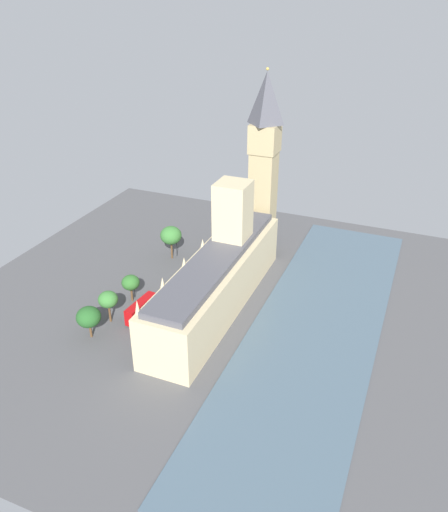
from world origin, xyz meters
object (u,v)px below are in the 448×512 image
object	(u,v)px
double_decker_bus_kerbside	(141,309)
plane_tree_near_tower	(89,317)
car_white_far_end	(187,272)
car_blue_midblock	(171,293)
street_lamp_leading	(176,243)
clock_tower	(264,163)
pedestrian_trailing	(153,338)
street_lamp_slot_10	(134,283)
plane_tree_corner	(108,300)
plane_tree_opposite_hall	(171,235)
plane_tree_by_river_gate	(131,283)
pedestrian_under_trees	(183,300)
parliament_building	(219,274)

from	to	relation	value
double_decker_bus_kerbside	plane_tree_near_tower	size ratio (longest dim) A/B	1.30
car_white_far_end	double_decker_bus_kerbside	size ratio (longest dim) A/B	0.44
car_blue_midblock	street_lamp_leading	world-z (taller)	street_lamp_leading
plane_tree_near_tower	street_lamp_leading	bearing A→B (deg)	-90.46
clock_tower	car_white_far_end	xyz separation A→B (m)	(14.66, 23.19, -27.33)
street_lamp_leading	car_white_far_end	bearing A→B (deg)	130.77
pedestrian_trailing	street_lamp_slot_10	distance (m)	20.32
car_white_far_end	car_blue_midblock	bearing A→B (deg)	99.15
plane_tree_corner	plane_tree_opposite_hall	xyz separation A→B (m)	(1.16, -35.12, 1.30)
clock_tower	plane_tree_near_tower	world-z (taller)	clock_tower
plane_tree_corner	plane_tree_by_river_gate	world-z (taller)	plane_tree_corner
plane_tree_near_tower	street_lamp_leading	distance (m)	43.97
clock_tower	pedestrian_under_trees	bearing A→B (deg)	76.02
pedestrian_under_trees	plane_tree_near_tower	distance (m)	26.12
pedestrian_under_trees	street_lamp_leading	distance (m)	26.12
car_white_far_end	pedestrian_under_trees	xyz separation A→B (m)	(-5.58, 13.32, -0.13)
plane_tree_opposite_hall	street_lamp_leading	xyz separation A→B (m)	(-0.80, -1.75, -3.13)
plane_tree_corner	street_lamp_leading	size ratio (longest dim) A/B	1.29
parliament_building	plane_tree_opposite_hall	bearing A→B (deg)	-36.54
pedestrian_under_trees	plane_tree_opposite_hall	size ratio (longest dim) A/B	0.16
parliament_building	pedestrian_trailing	xyz separation A→B (m)	(8.09, 20.98, -7.85)
plane_tree_by_river_gate	street_lamp_slot_10	distance (m)	1.86
plane_tree_near_tower	parliament_building	bearing A→B (deg)	-131.67
double_decker_bus_kerbside	parliament_building	bearing A→B (deg)	-132.97
double_decker_bus_kerbside	plane_tree_corner	size ratio (longest dim) A/B	1.25
double_decker_bus_kerbside	pedestrian_trailing	size ratio (longest dim) A/B	6.99
street_lamp_leading	street_lamp_slot_10	bearing A→B (deg)	90.57
car_blue_midblock	street_lamp_leading	distance (m)	23.04
parliament_building	car_blue_midblock	xyz separation A→B (m)	(13.06, 2.15, -7.65)
pedestrian_under_trees	street_lamp_leading	xyz separation A→B (m)	(13.24, -22.20, 3.82)
car_white_far_end	pedestrian_under_trees	distance (m)	14.44
parliament_building	plane_tree_by_river_gate	distance (m)	23.33
pedestrian_under_trees	street_lamp_slot_10	world-z (taller)	street_lamp_slot_10
pedestrian_under_trees	plane_tree_opposite_hall	xyz separation A→B (m)	(14.04, -20.45, 6.95)
plane_tree_corner	clock_tower	bearing A→B (deg)	-113.23
parliament_building	street_lamp_slot_10	bearing A→B (deg)	16.59
car_white_far_end	street_lamp_leading	xyz separation A→B (m)	(7.66, -8.88, 3.69)
street_lamp_slot_10	parliament_building	bearing A→B (deg)	-163.41
clock_tower	pedestrian_under_trees	size ratio (longest dim) A/B	32.31
parliament_building	car_white_far_end	bearing A→B (deg)	-34.27
double_decker_bus_kerbside	plane_tree_by_river_gate	size ratio (longest dim) A/B	1.41
pedestrian_under_trees	plane_tree_corner	xyz separation A→B (m)	(12.88, 14.67, 5.65)
plane_tree_by_river_gate	street_lamp_slot_10	size ratio (longest dim) A/B	1.18
plane_tree_by_river_gate	plane_tree_near_tower	size ratio (longest dim) A/B	0.93
car_white_far_end	plane_tree_near_tower	distance (m)	36.29
clock_tower	pedestrian_trailing	distance (m)	61.18
plane_tree_near_tower	plane_tree_opposite_hall	xyz separation A→B (m)	(0.45, -42.20, 2.02)
pedestrian_trailing	plane_tree_opposite_hall	bearing A→B (deg)	91.30
double_decker_bus_kerbside	plane_tree_near_tower	world-z (taller)	plane_tree_near_tower
car_blue_midblock	pedestrian_under_trees	world-z (taller)	car_blue_midblock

